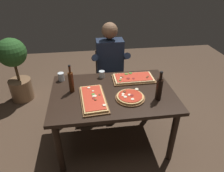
{
  "coord_description": "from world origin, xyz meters",
  "views": [
    {
      "loc": [
        -0.27,
        -1.92,
        2.0
      ],
      "look_at": [
        0.0,
        0.05,
        0.79
      ],
      "focal_mm": 32.47,
      "sensor_mm": 36.0,
      "label": 1
    }
  ],
  "objects_px": {
    "pizza_rectangular_front": "(133,78)",
    "pizza_round_far": "(130,97)",
    "oil_bottle_amber": "(159,89)",
    "tumbler_near_camera": "(61,77)",
    "tumbler_far_side": "(102,75)",
    "potted_plant_corner": "(15,66)",
    "pizza_rectangular_left": "(93,99)",
    "seated_diner": "(110,64)",
    "diner_chair": "(109,76)",
    "dining_table": "(113,99)",
    "wine_bottle_dark": "(71,82)"
  },
  "relations": [
    {
      "from": "pizza_rectangular_front",
      "to": "pizza_round_far",
      "type": "bearing_deg",
      "value": -107.64
    },
    {
      "from": "oil_bottle_amber",
      "to": "tumbler_near_camera",
      "type": "distance_m",
      "value": 1.2
    },
    {
      "from": "tumbler_far_side",
      "to": "potted_plant_corner",
      "type": "distance_m",
      "value": 1.52
    },
    {
      "from": "potted_plant_corner",
      "to": "pizza_rectangular_front",
      "type": "bearing_deg",
      "value": -27.98
    },
    {
      "from": "oil_bottle_amber",
      "to": "pizza_rectangular_left",
      "type": "bearing_deg",
      "value": 174.4
    },
    {
      "from": "tumbler_far_side",
      "to": "potted_plant_corner",
      "type": "relative_size",
      "value": 0.08
    },
    {
      "from": "seated_diner",
      "to": "potted_plant_corner",
      "type": "xyz_separation_m",
      "value": [
        -1.46,
        0.41,
        -0.13
      ]
    },
    {
      "from": "tumbler_near_camera",
      "to": "diner_chair",
      "type": "distance_m",
      "value": 0.89
    },
    {
      "from": "pizza_rectangular_front",
      "to": "pizza_rectangular_left",
      "type": "height_order",
      "value": "same"
    },
    {
      "from": "pizza_round_far",
      "to": "diner_chair",
      "type": "xyz_separation_m",
      "value": [
        -0.1,
        1.01,
        -0.27
      ]
    },
    {
      "from": "pizza_rectangular_front",
      "to": "diner_chair",
      "type": "relative_size",
      "value": 0.6
    },
    {
      "from": "potted_plant_corner",
      "to": "diner_chair",
      "type": "bearing_deg",
      "value": -11.21
    },
    {
      "from": "pizza_rectangular_left",
      "to": "diner_chair",
      "type": "height_order",
      "value": "diner_chair"
    },
    {
      "from": "pizza_round_far",
      "to": "dining_table",
      "type": "bearing_deg",
      "value": 137.32
    },
    {
      "from": "pizza_rectangular_left",
      "to": "wine_bottle_dark",
      "type": "xyz_separation_m",
      "value": [
        -0.23,
        0.21,
        0.11
      ]
    },
    {
      "from": "tumbler_far_side",
      "to": "seated_diner",
      "type": "distance_m",
      "value": 0.4
    },
    {
      "from": "pizza_rectangular_left",
      "to": "oil_bottle_amber",
      "type": "height_order",
      "value": "oil_bottle_amber"
    },
    {
      "from": "diner_chair",
      "to": "potted_plant_corner",
      "type": "bearing_deg",
      "value": 168.79
    },
    {
      "from": "oil_bottle_amber",
      "to": "tumbler_far_side",
      "type": "distance_m",
      "value": 0.8
    },
    {
      "from": "pizza_rectangular_front",
      "to": "potted_plant_corner",
      "type": "xyz_separation_m",
      "value": [
        -1.69,
        0.9,
        -0.15
      ]
    },
    {
      "from": "pizza_round_far",
      "to": "tumbler_near_camera",
      "type": "relative_size",
      "value": 3.14
    },
    {
      "from": "pizza_rectangular_left",
      "to": "tumbler_far_side",
      "type": "relative_size",
      "value": 6.48
    },
    {
      "from": "oil_bottle_amber",
      "to": "seated_diner",
      "type": "height_order",
      "value": "seated_diner"
    },
    {
      "from": "pizza_rectangular_left",
      "to": "seated_diner",
      "type": "xyz_separation_m",
      "value": [
        0.3,
        0.87,
        -0.02
      ]
    },
    {
      "from": "oil_bottle_amber",
      "to": "diner_chair",
      "type": "height_order",
      "value": "oil_bottle_amber"
    },
    {
      "from": "wine_bottle_dark",
      "to": "potted_plant_corner",
      "type": "relative_size",
      "value": 0.31
    },
    {
      "from": "pizza_rectangular_left",
      "to": "pizza_rectangular_front",
      "type": "bearing_deg",
      "value": 36.05
    },
    {
      "from": "pizza_round_far",
      "to": "tumbler_far_side",
      "type": "xyz_separation_m",
      "value": [
        -0.26,
        0.52,
        0.02
      ]
    },
    {
      "from": "dining_table",
      "to": "potted_plant_corner",
      "type": "distance_m",
      "value": 1.8
    },
    {
      "from": "diner_chair",
      "to": "pizza_rectangular_front",
      "type": "bearing_deg",
      "value": -69.29
    },
    {
      "from": "tumbler_near_camera",
      "to": "diner_chair",
      "type": "height_order",
      "value": "diner_chair"
    },
    {
      "from": "tumbler_near_camera",
      "to": "tumbler_far_side",
      "type": "xyz_separation_m",
      "value": [
        0.51,
        0.01,
        -0.01
      ]
    },
    {
      "from": "pizza_rectangular_front",
      "to": "tumbler_near_camera",
      "type": "bearing_deg",
      "value": 173.23
    },
    {
      "from": "pizza_round_far",
      "to": "oil_bottle_amber",
      "type": "xyz_separation_m",
      "value": [
        0.3,
        -0.05,
        0.11
      ]
    },
    {
      "from": "pizza_round_far",
      "to": "tumbler_far_side",
      "type": "relative_size",
      "value": 3.73
    },
    {
      "from": "pizza_rectangular_front",
      "to": "diner_chair",
      "type": "bearing_deg",
      "value": 110.71
    },
    {
      "from": "tumbler_near_camera",
      "to": "pizza_rectangular_left",
      "type": "bearing_deg",
      "value": -53.0
    },
    {
      "from": "tumbler_far_side",
      "to": "pizza_rectangular_front",
      "type": "bearing_deg",
      "value": -17.04
    },
    {
      "from": "tumbler_near_camera",
      "to": "seated_diner",
      "type": "bearing_deg",
      "value": 29.73
    },
    {
      "from": "oil_bottle_amber",
      "to": "tumbler_near_camera",
      "type": "bearing_deg",
      "value": 152.3
    },
    {
      "from": "oil_bottle_amber",
      "to": "seated_diner",
      "type": "xyz_separation_m",
      "value": [
        -0.4,
        0.94,
        -0.13
      ]
    },
    {
      "from": "dining_table",
      "to": "pizza_rectangular_front",
      "type": "xyz_separation_m",
      "value": [
        0.3,
        0.25,
        0.12
      ]
    },
    {
      "from": "pizza_rectangular_left",
      "to": "tumbler_near_camera",
      "type": "bearing_deg",
      "value": 127.0
    },
    {
      "from": "pizza_rectangular_left",
      "to": "potted_plant_corner",
      "type": "xyz_separation_m",
      "value": [
        -1.16,
        1.28,
        -0.15
      ]
    },
    {
      "from": "seated_diner",
      "to": "pizza_round_far",
      "type": "bearing_deg",
      "value": -83.56
    },
    {
      "from": "tumbler_near_camera",
      "to": "oil_bottle_amber",
      "type": "bearing_deg",
      "value": -27.7
    },
    {
      "from": "pizza_rectangular_left",
      "to": "seated_diner",
      "type": "distance_m",
      "value": 0.92
    },
    {
      "from": "dining_table",
      "to": "pizza_rectangular_left",
      "type": "distance_m",
      "value": 0.29
    },
    {
      "from": "dining_table",
      "to": "tumbler_near_camera",
      "type": "distance_m",
      "value": 0.71
    },
    {
      "from": "seated_diner",
      "to": "potted_plant_corner",
      "type": "bearing_deg",
      "value": 164.33
    }
  ]
}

